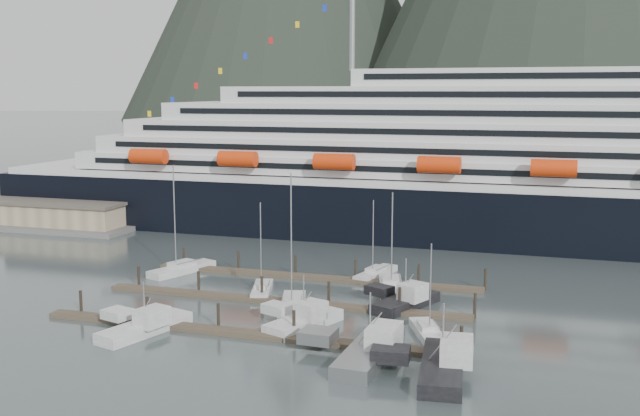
# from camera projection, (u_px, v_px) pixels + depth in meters

# --- Properties ---
(ground) EXTENTS (1600.00, 1600.00, 0.00)m
(ground) POSITION_uv_depth(u_px,v_px,m) (311.00, 313.00, 90.06)
(ground) COLOR #4D595A
(ground) RESTS_ON ground
(cruise_ship) EXTENTS (210.00, 30.40, 50.30)m
(cruise_ship) POSITION_uv_depth(u_px,v_px,m) (572.00, 174.00, 130.96)
(cruise_ship) COLOR black
(cruise_ship) RESTS_ON ground
(warehouse) EXTENTS (46.00, 20.00, 5.80)m
(warehouse) POSITION_uv_depth(u_px,v_px,m) (38.00, 213.00, 150.78)
(warehouse) COLOR #595956
(warehouse) RESTS_ON ground
(dock_near) EXTENTS (48.18, 2.28, 3.20)m
(dock_near) POSITION_uv_depth(u_px,v_px,m) (240.00, 332.00, 82.12)
(dock_near) COLOR #46382D
(dock_near) RESTS_ON ground
(dock_mid) EXTENTS (48.18, 2.28, 3.20)m
(dock_mid) POSITION_uv_depth(u_px,v_px,m) (282.00, 301.00, 94.36)
(dock_mid) COLOR #46382D
(dock_mid) RESTS_ON ground
(dock_far) EXTENTS (48.18, 2.28, 3.20)m
(dock_far) POSITION_uv_depth(u_px,v_px,m) (313.00, 277.00, 106.60)
(dock_far) COLOR #46382D
(dock_far) RESTS_ON ground
(sailboat_c) EXTENTS (4.69, 8.81, 12.64)m
(sailboat_c) POSITION_uv_depth(u_px,v_px,m) (262.00, 290.00, 99.10)
(sailboat_c) COLOR #B2B2B2
(sailboat_c) RESTS_ON ground
(sailboat_d) EXTENTS (5.93, 11.99, 17.51)m
(sailboat_d) POSITION_uv_depth(u_px,v_px,m) (292.00, 307.00, 91.10)
(sailboat_d) COLOR #B2B2B2
(sailboat_d) RESTS_ON ground
(sailboat_e) EXTENTS (6.59, 11.39, 16.54)m
(sailboat_e) POSITION_uv_depth(u_px,v_px,m) (182.00, 270.00, 110.22)
(sailboat_e) COLOR #B2B2B2
(sailboat_e) RESTS_ON ground
(sailboat_f) EXTENTS (5.44, 10.67, 13.98)m
(sailboat_f) POSITION_uv_depth(u_px,v_px,m) (391.00, 287.00, 100.35)
(sailboat_f) COLOR #B2B2B2
(sailboat_f) RESTS_ON ground
(sailboat_g) EXTENTS (4.60, 9.99, 11.68)m
(sailboat_g) POSITION_uv_depth(u_px,v_px,m) (376.00, 274.00, 107.86)
(sailboat_g) COLOR #B2B2B2
(sailboat_g) RESTS_ON ground
(sailboat_h) EXTENTS (5.47, 8.57, 10.89)m
(sailboat_h) POSITION_uv_depth(u_px,v_px,m) (428.00, 333.00, 81.66)
(sailboat_h) COLOR #B2B2B2
(sailboat_h) RESTS_ON ground
(trawler_a) EXTENTS (9.30, 12.12, 6.39)m
(trawler_a) POSITION_uv_depth(u_px,v_px,m) (144.00, 326.00, 82.68)
(trawler_a) COLOR #B2B2B2
(trawler_a) RESTS_ON ground
(trawler_b) EXTENTS (9.09, 10.99, 6.78)m
(trawler_b) POSITION_uv_depth(u_px,v_px,m) (303.00, 320.00, 84.46)
(trawler_b) COLOR #B2B2B2
(trawler_b) RESTS_ON ground
(trawler_c) EXTENTS (10.35, 14.69, 7.45)m
(trawler_c) POSITION_uv_depth(u_px,v_px,m) (368.00, 349.00, 75.02)
(trawler_c) COLOR gray
(trawler_c) RESTS_ON ground
(trawler_d) EXTENTS (9.83, 13.23, 7.70)m
(trawler_d) POSITION_uv_depth(u_px,v_px,m) (441.00, 365.00, 70.45)
(trawler_d) COLOR black
(trawler_d) RESTS_ON ground
(trawler_e) EXTENTS (9.31, 11.04, 6.84)m
(trawler_e) POSITION_uv_depth(u_px,v_px,m) (405.00, 301.00, 92.36)
(trawler_e) COLOR black
(trawler_e) RESTS_ON ground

